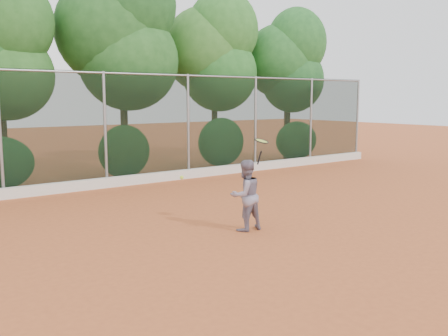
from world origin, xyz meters
TOP-DOWN VIEW (x-y plane):
  - ground at (0.00, 0.00)m, footprint 80.00×80.00m
  - concrete_curb at (0.00, 6.82)m, footprint 24.00×0.20m
  - tennis_player at (0.15, 0.47)m, footprint 0.73×0.58m
  - chainlink_fence at (-0.00, 7.00)m, footprint 24.09×0.09m
  - foliage_backdrop at (-0.55, 8.98)m, footprint 23.70×3.63m
  - tennis_racket at (0.52, 0.42)m, footprint 0.37×0.37m
  - tennis_ball_in_flight at (-1.38, 0.47)m, footprint 0.07×0.07m

SIDE VIEW (x-z plane):
  - ground at x=0.00m, z-range 0.00..0.00m
  - concrete_curb at x=0.00m, z-range 0.00..0.30m
  - tennis_player at x=0.15m, z-range 0.00..1.46m
  - tennis_ball_in_flight at x=-1.38m, z-range 1.21..1.29m
  - tennis_racket at x=0.52m, z-range 1.52..2.07m
  - chainlink_fence at x=0.00m, z-range 0.11..3.61m
  - foliage_backdrop at x=-0.55m, z-range 0.63..8.18m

